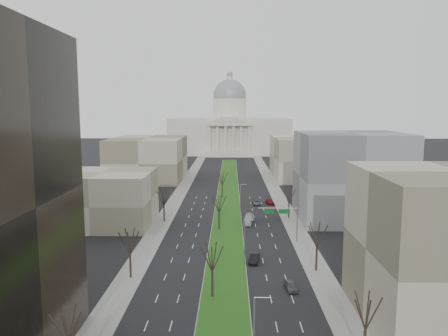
# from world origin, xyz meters

# --- Properties ---
(ground) EXTENTS (600.00, 600.00, 0.00)m
(ground) POSITION_xyz_m (0.00, 120.00, 0.00)
(ground) COLOR black
(ground) RESTS_ON ground
(median) EXTENTS (8.00, 222.03, 0.20)m
(median) POSITION_xyz_m (0.00, 118.99, 0.10)
(median) COLOR #999993
(median) RESTS_ON ground
(sidewalk_left) EXTENTS (5.00, 330.00, 0.15)m
(sidewalk_left) POSITION_xyz_m (-17.50, 95.00, 0.07)
(sidewalk_left) COLOR gray
(sidewalk_left) RESTS_ON ground
(sidewalk_right) EXTENTS (5.00, 330.00, 0.15)m
(sidewalk_right) POSITION_xyz_m (17.50, 95.00, 0.07)
(sidewalk_right) COLOR gray
(sidewalk_right) RESTS_ON ground
(capitol) EXTENTS (80.00, 46.00, 55.00)m
(capitol) POSITION_xyz_m (0.00, 269.59, 16.31)
(capitol) COLOR beige
(capitol) RESTS_ON ground
(building_beige_left) EXTENTS (26.00, 22.00, 14.00)m
(building_beige_left) POSITION_xyz_m (-33.00, 85.00, 7.00)
(building_beige_left) COLOR gray
(building_beige_left) RESTS_ON ground
(building_grey_right) EXTENTS (28.00, 26.00, 24.00)m
(building_grey_right) POSITION_xyz_m (34.00, 92.00, 12.00)
(building_grey_right) COLOR slate
(building_grey_right) RESTS_ON ground
(building_far_left) EXTENTS (30.00, 40.00, 18.00)m
(building_far_left) POSITION_xyz_m (-35.00, 160.00, 9.00)
(building_far_left) COLOR #776F5B
(building_far_left) RESTS_ON ground
(building_far_right) EXTENTS (30.00, 40.00, 18.00)m
(building_far_right) POSITION_xyz_m (35.00, 165.00, 9.00)
(building_far_right) COLOR gray
(building_far_right) RESTS_ON ground
(tree_left_near) EXTENTS (5.10, 5.10, 9.18)m
(tree_left_near) POSITION_xyz_m (-17.20, 18.00, 6.61)
(tree_left_near) COLOR black
(tree_left_near) RESTS_ON ground
(tree_left_mid) EXTENTS (5.40, 5.40, 9.72)m
(tree_left_mid) POSITION_xyz_m (-17.20, 48.00, 7.00)
(tree_left_mid) COLOR black
(tree_left_mid) RESTS_ON ground
(tree_left_far) EXTENTS (5.28, 5.28, 9.50)m
(tree_left_far) POSITION_xyz_m (-17.20, 88.00, 6.84)
(tree_left_far) COLOR black
(tree_left_far) RESTS_ON ground
(tree_right_near) EXTENTS (5.16, 5.16, 9.29)m
(tree_right_near) POSITION_xyz_m (17.20, 22.00, 6.69)
(tree_right_near) COLOR black
(tree_right_near) RESTS_ON ground
(tree_right_mid) EXTENTS (5.52, 5.52, 9.94)m
(tree_right_mid) POSITION_xyz_m (17.20, 52.00, 7.16)
(tree_right_mid) COLOR black
(tree_right_mid) RESTS_ON ground
(tree_right_far) EXTENTS (5.04, 5.04, 9.07)m
(tree_right_far) POSITION_xyz_m (17.20, 92.00, 6.53)
(tree_right_far) COLOR black
(tree_right_far) RESTS_ON ground
(tree_median_a) EXTENTS (5.40, 5.40, 9.72)m
(tree_median_a) POSITION_xyz_m (-2.00, 40.00, 7.00)
(tree_median_a) COLOR black
(tree_median_a) RESTS_ON ground
(tree_median_b) EXTENTS (5.40, 5.40, 9.72)m
(tree_median_b) POSITION_xyz_m (-2.00, 80.00, 7.00)
(tree_median_b) COLOR black
(tree_median_b) RESTS_ON ground
(tree_median_c) EXTENTS (5.40, 5.40, 9.72)m
(tree_median_c) POSITION_xyz_m (-2.00, 120.00, 7.00)
(tree_median_c) COLOR black
(tree_median_c) RESTS_ON ground
(streetlamp_median_a) EXTENTS (1.90, 0.20, 9.16)m
(streetlamp_median_a) POSITION_xyz_m (3.76, 20.00, 4.81)
(streetlamp_median_a) COLOR gray
(streetlamp_median_a) RESTS_ON ground
(streetlamp_median_b) EXTENTS (1.90, 0.20, 9.16)m
(streetlamp_median_b) POSITION_xyz_m (3.76, 55.00, 4.81)
(streetlamp_median_b) COLOR gray
(streetlamp_median_b) RESTS_ON ground
(streetlamp_median_c) EXTENTS (1.90, 0.20, 9.16)m
(streetlamp_median_c) POSITION_xyz_m (3.76, 95.00, 4.81)
(streetlamp_median_c) COLOR gray
(streetlamp_median_c) RESTS_ON ground
(mast_arm_signs) EXTENTS (9.12, 0.24, 8.09)m
(mast_arm_signs) POSITION_xyz_m (13.49, 70.03, 6.11)
(mast_arm_signs) COLOR gray
(mast_arm_signs) RESTS_ON ground
(car_grey_near) EXTENTS (2.18, 4.52, 1.49)m
(car_grey_near) POSITION_xyz_m (11.18, 43.23, 0.74)
(car_grey_near) COLOR #47484F
(car_grey_near) RESTS_ON ground
(car_black) EXTENTS (2.62, 5.31, 1.67)m
(car_black) POSITION_xyz_m (5.71, 56.61, 0.84)
(car_black) COLOR black
(car_black) RESTS_ON ground
(car_red) EXTENTS (2.94, 5.48, 1.51)m
(car_red) POSITION_xyz_m (13.50, 110.34, 0.75)
(car_red) COLOR maroon
(car_red) RESTS_ON ground
(car_grey_far) EXTENTS (2.44, 5.06, 1.39)m
(car_grey_far) POSITION_xyz_m (9.16, 109.34, 0.69)
(car_grey_far) COLOR #575960
(car_grey_far) RESTS_ON ground
(box_van) EXTENTS (2.82, 8.06, 2.20)m
(box_van) POSITION_xyz_m (5.72, 86.43, 1.10)
(box_van) COLOR silver
(box_van) RESTS_ON ground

